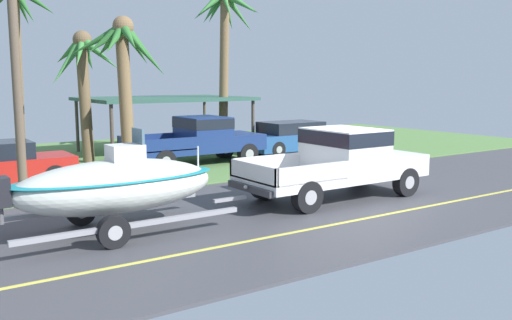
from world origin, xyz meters
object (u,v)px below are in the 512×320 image
Objects in this scene: utility_pole at (15,55)px; boat_on_trailer at (115,186)px; carport_awning at (164,100)px; palm_tree_near_left at (83,69)px; palm_tree_far_left at (123,59)px; pickup_truck_towing at (343,159)px; palm_tree_mid at (15,23)px; palm_tree_near_right at (225,26)px; parked_sedan_near at (294,137)px; parked_pickup_background at (202,138)px.

boat_on_trailer is at bearing -78.55° from utility_pole.
palm_tree_near_left is (-3.82, -1.07, 1.28)m from carport_awning.
palm_tree_near_left is (2.59, 10.20, 2.61)m from boat_on_trailer.
pickup_truck_towing is at bearing -60.07° from palm_tree_far_left.
palm_tree_mid reaches higher than pickup_truck_towing.
carport_awning is at bearing 52.45° from palm_tree_far_left.
utility_pole is at bearing -150.92° from palm_tree_near_right.
parked_sedan_near is 12.16m from palm_tree_mid.
palm_tree_near_right is 7.03m from palm_tree_far_left.
pickup_truck_towing is 11.35m from carport_awning.
utility_pole reaches higher than palm_tree_mid.
carport_awning is at bearing 42.42° from utility_pole.
palm_tree_near_right is at bearing -13.80° from palm_tree_mid.
parked_sedan_near is 13.04m from utility_pole.
palm_tree_near_right reaches higher than palm_tree_mid.
pickup_truck_towing is 1.02× the size of parked_pickup_background.
parked_pickup_background is 4.51m from palm_tree_far_left.
boat_on_trailer reaches higher than parked_pickup_background.
palm_tree_near_right reaches higher than palm_tree_far_left.
palm_tree_near_right is 11.12m from utility_pole.
parked_pickup_background is at bearing -94.24° from carport_awning.
palm_tree_mid is 5.99m from palm_tree_far_left.
palm_tree_near_right reaches higher than carport_awning.
parked_pickup_background is 0.80× the size of carport_awning.
boat_on_trailer is 0.83× the size of carport_awning.
utility_pole is (-7.43, 4.57, 2.82)m from pickup_truck_towing.
pickup_truck_towing is 1.22× the size of parked_sedan_near.
carport_awning is 0.96× the size of palm_tree_near_right.
palm_tree_far_left is at bearing -150.18° from palm_tree_near_right.
utility_pole is (-9.62, -5.35, -1.62)m from palm_tree_near_right.
palm_tree_near_right reaches higher than boat_on_trailer.
utility_pole reaches higher than boat_on_trailer.
carport_awning reaches higher than pickup_truck_towing.
carport_awning is 1.31× the size of palm_tree_far_left.
carport_awning is at bearing 147.17° from parked_sedan_near.
pickup_truck_towing is at bearing -63.61° from palm_tree_mid.
utility_pole is (-7.34, -6.70, 1.53)m from carport_awning.
palm_tree_mid reaches higher than carport_awning.
boat_on_trailer is at bearing -104.25° from palm_tree_near_left.
parked_pickup_background is at bearing -135.26° from palm_tree_near_right.
utility_pole is at bearing -121.98° from palm_tree_near_left.
boat_on_trailer is at bearing -119.62° from carport_awning.
parked_sedan_near is at bearing -34.71° from palm_tree_near_right.
utility_pole reaches higher than palm_tree_near_left.
palm_tree_far_left is at bearing -68.18° from palm_tree_mid.
parked_pickup_background reaches higher than parked_sedan_near.
boat_on_trailer is (-6.50, -0.00, -0.04)m from pickup_truck_towing.
palm_tree_mid reaches higher than parked_sedan_near.
palm_tree_mid is at bearing 139.53° from palm_tree_near_left.
parked_pickup_background is at bearing 50.29° from boat_on_trailer.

